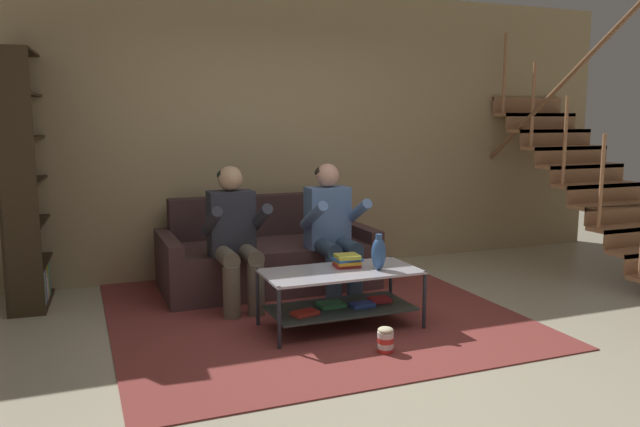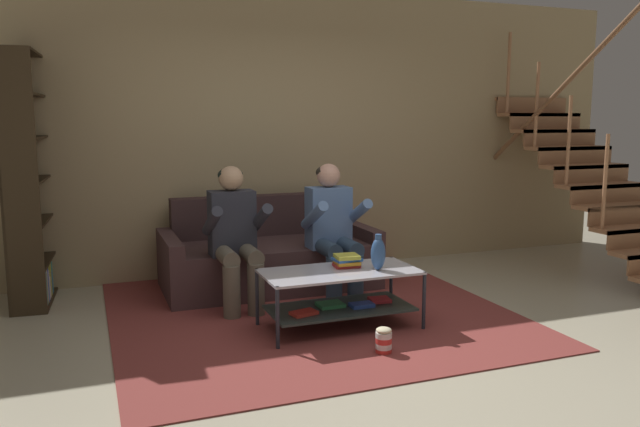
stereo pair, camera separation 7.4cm
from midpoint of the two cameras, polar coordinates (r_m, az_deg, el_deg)
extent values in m
plane|color=#B9B195|center=(4.50, 3.98, -12.07)|extent=(16.80, 16.80, 0.00)
cube|color=tan|center=(6.52, -5.35, 7.40)|extent=(8.40, 0.12, 2.90)
cube|color=#B27850|center=(6.87, 26.50, -1.12)|extent=(1.00, 0.25, 0.04)
cube|color=#B27850|center=(7.01, 25.08, 0.68)|extent=(1.00, 0.25, 0.04)
cube|color=#9C6A47|center=(6.94, 25.73, -0.04)|extent=(1.00, 0.02, 0.18)
cube|color=#B27850|center=(7.17, 23.71, 2.40)|extent=(1.00, 0.25, 0.04)
cube|color=#9C6A47|center=(7.09, 24.34, 1.72)|extent=(1.00, 0.02, 0.18)
cube|color=#B27850|center=(7.33, 22.40, 4.05)|extent=(1.00, 0.25, 0.04)
cube|color=#9C6A47|center=(7.25, 23.00, 3.40)|extent=(1.00, 0.02, 0.18)
cube|color=#B27850|center=(7.50, 21.14, 5.62)|extent=(1.00, 0.25, 0.04)
cube|color=#9C6A47|center=(7.42, 21.72, 5.01)|extent=(1.00, 0.02, 0.18)
cube|color=#B27850|center=(7.68, 19.94, 7.12)|extent=(1.00, 0.25, 0.04)
cube|color=#9C6A47|center=(7.60, 20.49, 6.54)|extent=(1.00, 0.02, 0.18)
cube|color=#B27850|center=(7.87, 18.78, 8.54)|extent=(1.00, 0.25, 0.04)
cube|color=#9C6A47|center=(7.78, 19.31, 7.99)|extent=(1.00, 0.02, 0.18)
cube|color=#B27850|center=(8.07, 17.68, 9.90)|extent=(1.00, 0.25, 0.04)
cube|color=#9C6A47|center=(7.98, 18.18, 9.37)|extent=(1.00, 0.02, 0.18)
cylinder|color=#B27850|center=(6.48, 24.05, 2.69)|extent=(0.04, 0.04, 0.90)
cylinder|color=#B27850|center=(6.81, 21.21, 6.23)|extent=(0.04, 0.04, 0.90)
cylinder|color=#B27850|center=(7.19, 18.61, 9.39)|extent=(0.04, 0.04, 0.90)
cylinder|color=#B27850|center=(7.60, 16.25, 12.22)|extent=(0.04, 0.04, 0.90)
cylinder|color=brown|center=(6.91, 20.74, 10.78)|extent=(0.05, 2.30, 1.70)
cube|color=#462F30|center=(5.95, -5.16, -4.71)|extent=(1.71, 0.98, 0.43)
cube|color=#3B2829|center=(6.25, -6.26, -0.17)|extent=(1.71, 0.18, 0.40)
cube|color=#462F30|center=(5.76, -14.00, -4.80)|extent=(0.13, 0.98, 0.55)
cube|color=#462F30|center=(6.26, 2.94, -3.47)|extent=(0.13, 0.98, 0.55)
cylinder|color=#625849|center=(5.07, -8.49, -7.16)|extent=(0.14, 0.14, 0.43)
cylinder|color=#625849|center=(5.12, -6.30, -6.97)|extent=(0.14, 0.14, 0.43)
cylinder|color=#625849|center=(5.18, -9.01, -3.88)|extent=(0.14, 0.42, 0.14)
cylinder|color=#625849|center=(5.22, -6.87, -3.73)|extent=(0.14, 0.42, 0.14)
cube|color=#2B2D37|center=(5.35, -8.52, -0.89)|extent=(0.38, 0.22, 0.55)
cylinder|color=#2B2D37|center=(5.13, -10.28, -0.73)|extent=(0.09, 0.49, 0.31)
cylinder|color=#2B2D37|center=(5.22, -5.91, -0.46)|extent=(0.09, 0.49, 0.31)
sphere|color=tan|center=(5.30, -8.61, 3.18)|extent=(0.21, 0.21, 0.21)
ellipsoid|color=black|center=(5.32, -8.67, 3.48)|extent=(0.21, 0.21, 0.13)
cylinder|color=#2E4258|center=(5.33, 0.86, -6.27)|extent=(0.14, 0.14, 0.43)
cylinder|color=#2E4258|center=(5.41, 2.82, -6.06)|extent=(0.14, 0.14, 0.43)
cylinder|color=#2E4258|center=(5.43, 0.14, -3.18)|extent=(0.14, 0.42, 0.14)
cylinder|color=#2E4258|center=(5.51, 2.08, -3.02)|extent=(0.14, 0.42, 0.14)
cube|color=#5878AA|center=(5.62, 0.30, -0.36)|extent=(0.38, 0.22, 0.55)
cylinder|color=#5878AA|center=(5.37, -1.00, -0.19)|extent=(0.09, 0.49, 0.31)
cylinder|color=#5878AA|center=(5.53, 2.96, 0.05)|extent=(0.09, 0.49, 0.31)
sphere|color=tan|center=(5.57, 0.30, 3.51)|extent=(0.21, 0.21, 0.21)
ellipsoid|color=black|center=(5.59, 0.23, 3.79)|extent=(0.21, 0.21, 0.13)
cube|color=#B8B6C1|center=(4.75, 1.43, -5.33)|extent=(1.18, 0.57, 0.02)
cube|color=#2E3C38|center=(4.83, 1.42, -8.62)|extent=(1.09, 0.52, 0.02)
cylinder|color=#242A34|center=(4.37, -4.24, -9.56)|extent=(0.03, 0.03, 0.45)
cylinder|color=#242A34|center=(4.83, 9.09, -7.88)|extent=(0.03, 0.03, 0.45)
cylinder|color=#242A34|center=(4.87, -6.17, -7.67)|extent=(0.03, 0.03, 0.45)
cylinder|color=#242A34|center=(5.28, 6.08, -6.36)|extent=(0.03, 0.03, 0.45)
cube|color=red|center=(4.64, -1.85, -9.08)|extent=(0.21, 0.16, 0.02)
cube|color=#338E52|center=(4.83, 0.56, -8.32)|extent=(0.20, 0.16, 0.03)
cube|color=blue|center=(4.83, 3.44, -8.33)|extent=(0.18, 0.11, 0.03)
cube|color=red|center=(4.98, 5.06, -7.84)|extent=(0.18, 0.16, 0.03)
cube|color=brown|center=(5.34, -1.85, -8.63)|extent=(3.16, 3.32, 0.01)
cube|color=#805861|center=(5.34, -1.85, -8.61)|extent=(1.74, 1.83, 0.00)
ellipsoid|color=#2E5084|center=(4.76, 4.94, -3.69)|extent=(0.11, 0.11, 0.25)
cylinder|color=#2E5084|center=(4.73, 4.96, -2.22)|extent=(0.05, 0.05, 0.06)
cube|color=red|center=(4.86, 2.02, -4.74)|extent=(0.21, 0.17, 0.02)
cube|color=orange|center=(4.85, 2.07, -4.48)|extent=(0.19, 0.18, 0.03)
cube|color=#3062B4|center=(4.85, 2.08, -4.20)|extent=(0.21, 0.16, 0.02)
cube|color=gold|center=(4.84, 2.06, -3.94)|extent=(0.19, 0.18, 0.03)
cube|color=#332617|center=(5.46, -26.31, 2.32)|extent=(0.29, 0.04, 2.15)
cube|color=#332617|center=(6.43, -25.05, 3.25)|extent=(0.29, 0.04, 2.15)
cube|color=#332617|center=(5.96, -26.91, 2.76)|extent=(0.09, 1.01, 2.15)
cube|color=#332617|center=(6.13, -24.97, -7.11)|extent=(0.35, 0.99, 0.02)
cube|color=#332617|center=(6.05, -25.18, -3.93)|extent=(0.35, 0.99, 0.02)
cube|color=#332617|center=(5.99, -25.40, -0.58)|extent=(0.35, 0.99, 0.02)
cube|color=#332617|center=(5.94, -25.63, 2.82)|extent=(0.35, 0.99, 0.02)
cube|color=#332617|center=(5.92, -25.86, 6.27)|extent=(0.35, 0.99, 0.02)
cube|color=#332617|center=(5.92, -26.09, 9.73)|extent=(0.35, 0.99, 0.02)
cube|color=#332617|center=(5.95, -26.32, 13.08)|extent=(0.35, 0.99, 0.02)
cube|color=#B0BC3B|center=(5.67, -25.68, -7.21)|extent=(0.27, 0.06, 0.21)
cube|color=red|center=(5.71, -25.54, -7.02)|extent=(0.25, 0.07, 0.22)
cube|color=red|center=(5.76, -25.56, -6.55)|extent=(0.27, 0.07, 0.29)
cube|color=teal|center=(5.81, -25.46, -6.38)|extent=(0.26, 0.05, 0.30)
cube|color=#8F7951|center=(5.84, -25.36, -6.43)|extent=(0.25, 0.04, 0.27)
cube|color=silver|center=(5.87, -25.19, -6.19)|extent=(0.22, 0.05, 0.30)
cube|color=blue|center=(5.92, -25.07, -6.11)|extent=(0.21, 0.07, 0.29)
cube|color=silver|center=(5.98, -25.24, -6.14)|extent=(0.26, 0.07, 0.26)
cube|color=silver|center=(6.04, -24.88, -6.31)|extent=(0.21, 0.05, 0.19)
cube|color=gold|center=(6.08, -24.99, -6.03)|extent=(0.24, 0.05, 0.23)
cube|color=gold|center=(6.12, -25.01, -5.62)|extent=(0.25, 0.05, 0.29)
cube|color=blue|center=(6.18, -24.94, -5.95)|extent=(0.25, 0.06, 0.20)
cube|color=teal|center=(6.21, -24.66, -5.44)|extent=(0.19, 0.05, 0.29)
cylinder|color=red|center=(4.39, 5.49, -12.37)|extent=(0.11, 0.11, 0.04)
cylinder|color=white|center=(4.38, 5.50, -11.90)|extent=(0.11, 0.11, 0.04)
cylinder|color=red|center=(4.37, 5.51, -11.43)|extent=(0.11, 0.11, 0.04)
cylinder|color=white|center=(4.35, 5.51, -10.96)|extent=(0.11, 0.11, 0.04)
ellipsoid|color=beige|center=(4.34, 5.52, -10.54)|extent=(0.11, 0.11, 0.04)
camera|label=1|loc=(0.04, -90.43, -0.07)|focal=35.00mm
camera|label=2|loc=(0.04, 89.57, 0.07)|focal=35.00mm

